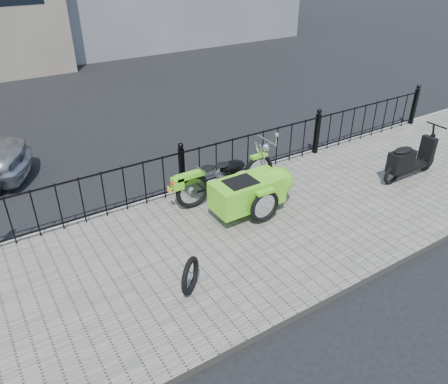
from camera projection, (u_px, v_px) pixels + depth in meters
ground at (218, 229)px, 7.78m from camera, size 120.00×120.00×0.00m
sidewalk at (233, 241)px, 7.38m from camera, size 30.00×3.80×0.12m
curb at (180, 192)px, 8.80m from camera, size 30.00×0.10×0.12m
iron_fence at (182, 172)px, 8.43m from camera, size 14.11×0.11×1.08m
motorcycle_sidecar at (251, 186)px, 7.93m from camera, size 2.28×1.48×0.98m
scooter at (408, 160)px, 8.99m from camera, size 1.57×0.46×1.06m
spare_tire at (190, 276)px, 6.11m from camera, size 0.47×0.43×0.56m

